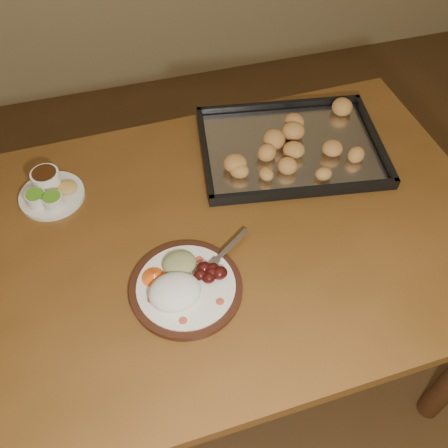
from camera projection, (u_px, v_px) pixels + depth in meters
name	position (u px, v px, depth m)	size (l,w,h in m)	color
ground	(270.00, 425.00, 1.66)	(4.00, 4.00, 0.00)	#55371D
dining_table	(197.00, 261.00, 1.29)	(1.52, 0.94, 0.75)	brown
dinner_plate	(183.00, 285.00, 1.10)	(0.31, 0.25, 0.06)	black
condiment_saucer	(49.00, 191.00, 1.28)	(0.17, 0.17, 0.06)	silver
baking_tray	(291.00, 146.00, 1.39)	(0.55, 0.44, 0.05)	black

